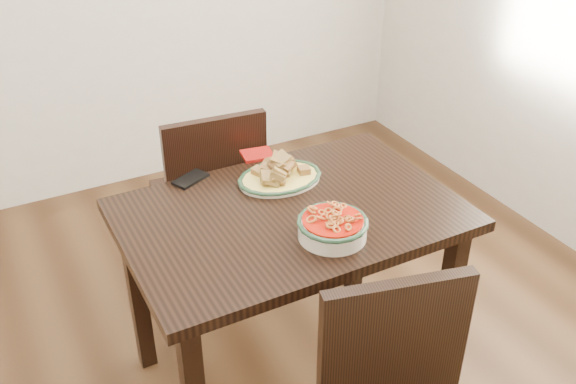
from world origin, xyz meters
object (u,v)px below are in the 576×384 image
noodle_bowl (333,225)px  chair_far (211,192)px  dining_table (291,236)px  fish_plate (280,170)px  smartphone (191,179)px

noodle_bowl → chair_far: bearing=96.5°
dining_table → fish_plate: 0.25m
dining_table → noodle_bowl: bearing=-78.0°
fish_plate → dining_table: bearing=-106.6°
chair_far → fish_plate: bearing=108.6°
dining_table → smartphone: (-0.23, 0.35, 0.11)m
dining_table → fish_plate: size_ratio=3.67×
fish_plate → noodle_bowl: (-0.01, -0.39, -0.00)m
chair_far → smartphone: 0.42m
dining_table → smartphone: 0.43m
noodle_bowl → smartphone: bearing=116.3°
fish_plate → smartphone: fish_plate is taller
noodle_bowl → dining_table: bearing=102.0°
dining_table → smartphone: smartphone is taller
chair_far → smartphone: bearing=62.1°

